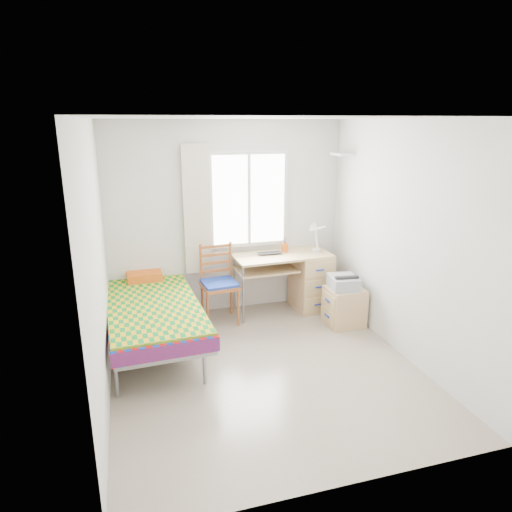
{
  "coord_description": "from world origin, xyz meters",
  "views": [
    {
      "loc": [
        -1.31,
        -4.19,
        2.57
      ],
      "look_at": [
        0.06,
        0.55,
        1.11
      ],
      "focal_mm": 32.0,
      "sensor_mm": 36.0,
      "label": 1
    }
  ],
  "objects": [
    {
      "name": "floor",
      "position": [
        0.0,
        0.0,
        0.0
      ],
      "size": [
        3.5,
        3.5,
        0.0
      ],
      "primitive_type": "plane",
      "color": "#BCAD93",
      "rests_on": "ground"
    },
    {
      "name": "ceiling",
      "position": [
        0.0,
        0.0,
        2.6
      ],
      "size": [
        3.5,
        3.5,
        0.0
      ],
      "primitive_type": "plane",
      "rotation": [
        3.14,
        0.0,
        0.0
      ],
      "color": "white",
      "rests_on": "wall_back"
    },
    {
      "name": "wall_back",
      "position": [
        0.0,
        1.75,
        1.3
      ],
      "size": [
        3.2,
        0.0,
        3.2
      ],
      "primitive_type": "plane",
      "rotation": [
        1.57,
        0.0,
        0.0
      ],
      "color": "silver",
      "rests_on": "ground"
    },
    {
      "name": "wall_left",
      "position": [
        -1.6,
        0.0,
        1.3
      ],
      "size": [
        0.0,
        3.5,
        3.5
      ],
      "primitive_type": "plane",
      "rotation": [
        1.57,
        0.0,
        1.57
      ],
      "color": "silver",
      "rests_on": "ground"
    },
    {
      "name": "wall_right",
      "position": [
        1.6,
        0.0,
        1.3
      ],
      "size": [
        0.0,
        3.5,
        3.5
      ],
      "primitive_type": "plane",
      "rotation": [
        1.57,
        0.0,
        -1.57
      ],
      "color": "silver",
      "rests_on": "ground"
    },
    {
      "name": "window",
      "position": [
        0.3,
        1.73,
        1.55
      ],
      "size": [
        1.1,
        0.04,
        1.3
      ],
      "color": "white",
      "rests_on": "wall_back"
    },
    {
      "name": "curtain",
      "position": [
        -0.42,
        1.68,
        1.45
      ],
      "size": [
        0.35,
        0.05,
        1.7
      ],
      "primitive_type": "cube",
      "color": "beige",
      "rests_on": "wall_back"
    },
    {
      "name": "floating_shelf",
      "position": [
        1.49,
        1.4,
        2.15
      ],
      "size": [
        0.2,
        0.32,
        0.03
      ],
      "primitive_type": "cube",
      "color": "white",
      "rests_on": "wall_right"
    },
    {
      "name": "bed",
      "position": [
        -1.1,
        0.96,
        0.47
      ],
      "size": [
        1.15,
        2.28,
        0.97
      ],
      "rotation": [
        0.0,
        0.0,
        0.05
      ],
      "color": "gray",
      "rests_on": "floor"
    },
    {
      "name": "desk",
      "position": [
        1.05,
        1.43,
        0.45
      ],
      "size": [
        1.35,
        0.67,
        0.83
      ],
      "rotation": [
        0.0,
        0.0,
        0.05
      ],
      "color": "#D8B571",
      "rests_on": "floor"
    },
    {
      "name": "chair",
      "position": [
        -0.21,
        1.38,
        0.58
      ],
      "size": [
        0.49,
        0.49,
        1.04
      ],
      "rotation": [
        0.0,
        0.0,
        0.09
      ],
      "color": "#9E591E",
      "rests_on": "floor"
    },
    {
      "name": "cabinet",
      "position": [
        1.32,
        0.77,
        0.25
      ],
      "size": [
        0.48,
        0.43,
        0.51
      ],
      "rotation": [
        0.0,
        0.0,
        0.03
      ],
      "color": "tan",
      "rests_on": "floor"
    },
    {
      "name": "printer",
      "position": [
        1.3,
        0.79,
        0.59
      ],
      "size": [
        0.39,
        0.43,
        0.17
      ],
      "rotation": [
        0.0,
        0.0,
        -0.13
      ],
      "color": "#ACAEB5",
      "rests_on": "cabinet"
    },
    {
      "name": "laptop",
      "position": [
        0.53,
        1.45,
        0.84
      ],
      "size": [
        0.33,
        0.22,
        0.03
      ],
      "primitive_type": "imported",
      "rotation": [
        0.0,
        0.0,
        -0.0
      ],
      "color": "black",
      "rests_on": "desk"
    },
    {
      "name": "pen_cup",
      "position": [
        0.77,
        1.56,
        0.88
      ],
      "size": [
        0.11,
        0.11,
        0.12
      ],
      "primitive_type": "cylinder",
      "rotation": [
        0.0,
        0.0,
        0.25
      ],
      "color": "orange",
      "rests_on": "desk"
    },
    {
      "name": "task_lamp",
      "position": [
        1.14,
        1.35,
        1.11
      ],
      "size": [
        0.24,
        0.33,
        0.45
      ],
      "rotation": [
        0.0,
        0.0,
        0.2
      ],
      "color": "white",
      "rests_on": "desk"
    },
    {
      "name": "book",
      "position": [
        0.49,
        1.41,
        0.59
      ],
      "size": [
        0.22,
        0.27,
        0.02
      ],
      "primitive_type": "imported",
      "rotation": [
        0.0,
        0.0,
        0.18
      ],
      "color": "gray",
      "rests_on": "desk"
    }
  ]
}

